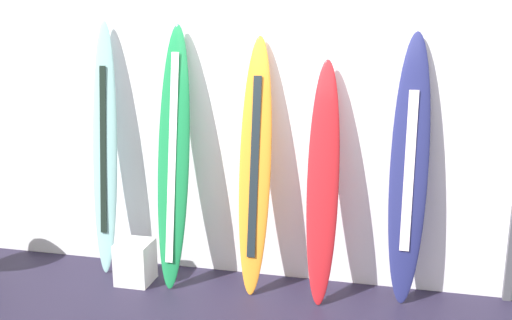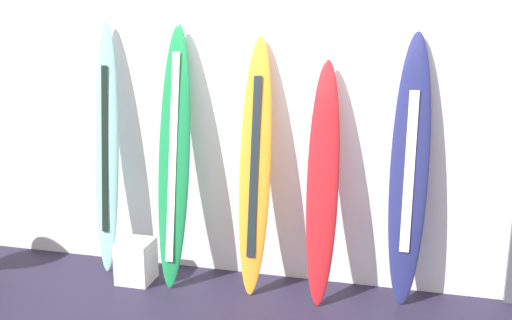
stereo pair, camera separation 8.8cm
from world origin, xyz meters
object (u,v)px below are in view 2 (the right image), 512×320
Objects in this scene: surfboard_seafoam at (107,150)px; surfboard_crimson at (323,185)px; surfboard_navy at (409,174)px; surfboard_sunset at (255,169)px; display_block_left at (136,261)px; surfboard_emerald at (174,158)px.

surfboard_seafoam is 1.88m from surfboard_crimson.
surfboard_crimson is 0.66m from surfboard_navy.
surfboard_crimson is (0.55, -0.04, -0.08)m from surfboard_sunset.
surfboard_crimson is 1.72m from display_block_left.
surfboard_seafoam is 1.01× the size of surfboard_emerald.
surfboard_navy is at bearing 9.50° from surfboard_crimson.
surfboard_emerald is 1.02× the size of surfboard_navy.
surfboard_sunset is 0.55m from surfboard_crimson.
surfboard_seafoam is 6.02× the size of display_block_left.
surfboard_emerald reaches higher than surfboard_crimson.
display_block_left is at bearing -159.12° from surfboard_emerald.
surfboard_crimson is at bearing -0.43° from surfboard_emerald.
surfboard_navy is at bearing 3.01° from surfboard_emerald.
surfboard_crimson reaches higher than display_block_left.
surfboard_seafoam is 1.03× the size of surfboard_navy.
surfboard_seafoam is at bearing 172.25° from surfboard_emerald.
surfboard_seafoam reaches higher than surfboard_emerald.
surfboard_navy is at bearing 5.81° from display_block_left.
surfboard_sunset is at bearing 2.72° from surfboard_emerald.
surfboard_seafoam is at bearing 177.54° from surfboard_sunset.
surfboard_seafoam is at bearing 146.83° from display_block_left.
surfboard_emerald reaches higher than surfboard_sunset.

